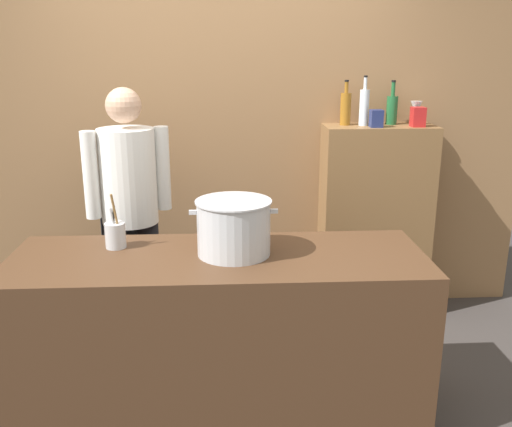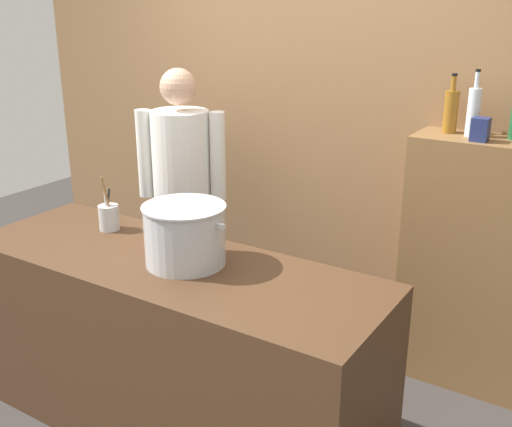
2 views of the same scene
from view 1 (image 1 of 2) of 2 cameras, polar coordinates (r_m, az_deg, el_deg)
ground_plane at (r=3.20m, az=-3.53°, el=-19.52°), size 8.00×8.00×0.00m
brick_back_panel at (r=4.01m, az=-3.82°, el=10.98°), size 4.40×0.10×3.00m
prep_counter at (r=2.96m, az=-3.69°, el=-12.45°), size 2.05×0.70×0.90m
bar_cabinet at (r=4.11m, az=11.88°, el=-0.84°), size 0.76×0.32×1.37m
chef at (r=3.55m, az=-12.66°, el=1.09°), size 0.49×0.40×1.66m
stockpot_large at (r=2.75m, az=-2.26°, el=-1.41°), size 0.43×0.37×0.27m
utensil_crock at (r=2.94m, az=-14.03°, el=-2.08°), size 0.10×0.10×0.29m
wine_bottle_amber at (r=3.94m, az=9.05°, el=10.49°), size 0.07×0.07×0.30m
wine_bottle_clear at (r=3.93m, az=10.88°, el=10.58°), size 0.06×0.06×0.33m
wine_bottle_green at (r=4.03m, az=13.58°, el=10.25°), size 0.08×0.08×0.30m
wine_glass_short at (r=4.06m, az=15.88°, el=10.23°), size 0.08×0.08×0.16m
spice_tin_red at (r=3.96m, az=16.05°, el=9.37°), size 0.09×0.09×0.13m
spice_tin_navy at (r=3.87m, az=12.06°, el=9.37°), size 0.08×0.08×0.11m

